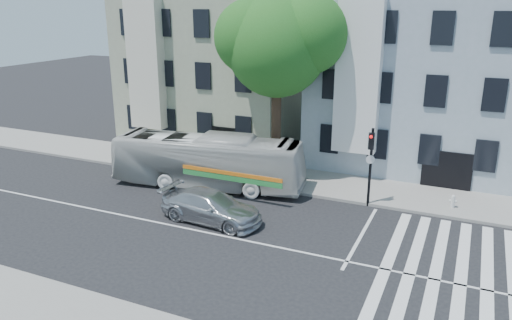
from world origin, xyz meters
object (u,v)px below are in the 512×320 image
Objects in this scene: traffic_signal at (371,157)px; fire_hydrant at (453,201)px; bus at (208,161)px; sedan at (211,207)px.

traffic_signal is 4.64m from fire_hydrant.
bus is 8.84m from traffic_signal.
sedan is at bearing -149.66° from fire_hydrant.
fire_hydrant is (3.93, 1.25, -2.12)m from traffic_signal.
traffic_signal reaches higher than fire_hydrant.
bus is at bearing -171.07° from fire_hydrant.
fire_hydrant is (12.67, 1.99, -1.00)m from bus.
bus is at bearing 166.92° from traffic_signal.
sedan reaches higher than fire_hydrant.
fire_hydrant is (10.25, 6.00, -0.24)m from sedan.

